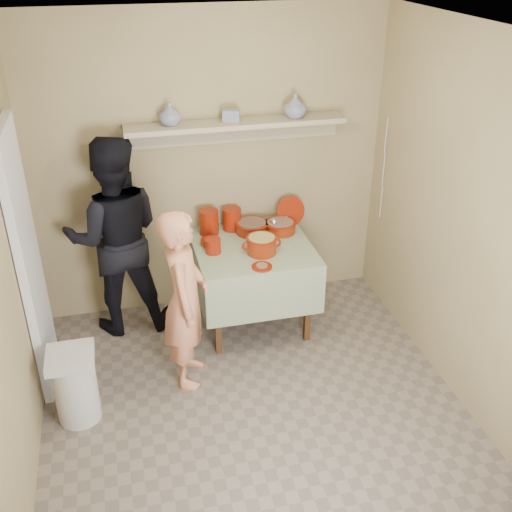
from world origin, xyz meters
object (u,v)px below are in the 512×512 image
object	(u,v)px
person_helper	(115,237)
cazuela_rice	(262,244)
person_cook	(185,300)
trash_bin	(75,386)
serving_table	(253,257)

from	to	relation	value
person_helper	cazuela_rice	world-z (taller)	person_helper
person_cook	trash_bin	xyz separation A→B (m)	(-0.83, -0.26, -0.42)
person_cook	person_helper	world-z (taller)	person_helper
person_cook	cazuela_rice	bearing A→B (deg)	-44.37
person_cook	trash_bin	world-z (taller)	person_cook
person_cook	serving_table	distance (m)	0.90
person_helper	serving_table	distance (m)	1.15
serving_table	trash_bin	xyz separation A→B (m)	(-1.48, -0.88, -0.36)
person_helper	cazuela_rice	distance (m)	1.20
serving_table	trash_bin	world-z (taller)	serving_table
serving_table	cazuela_rice	bearing A→B (deg)	-75.39
serving_table	trash_bin	distance (m)	1.76
person_cook	person_helper	xyz separation A→B (m)	(-0.45, 0.84, 0.15)
serving_table	cazuela_rice	distance (m)	0.26
trash_bin	person_helper	bearing A→B (deg)	71.03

